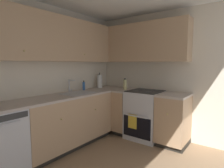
{
  "coord_description": "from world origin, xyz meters",
  "views": [
    {
      "loc": [
        -1.57,
        -1.31,
        1.43
      ],
      "look_at": [
        0.99,
        0.61,
        1.08
      ],
      "focal_mm": 29.7,
      "sensor_mm": 36.0,
      "label": 1
    }
  ],
  "objects_px": {
    "oven_range": "(145,114)",
    "soap_bottle": "(84,86)",
    "oil_bottle": "(125,84)",
    "paper_towel_roll": "(100,81)"
  },
  "relations": [
    {
      "from": "oven_range",
      "to": "soap_bottle",
      "type": "xyz_separation_m",
      "value": [
        -0.59,
        1.07,
        0.53
      ]
    },
    {
      "from": "soap_bottle",
      "to": "oil_bottle",
      "type": "distance_m",
      "value": 0.84
    },
    {
      "from": "soap_bottle",
      "to": "paper_towel_roll",
      "type": "relative_size",
      "value": 0.56
    },
    {
      "from": "oven_range",
      "to": "paper_towel_roll",
      "type": "distance_m",
      "value": 1.21
    },
    {
      "from": "soap_bottle",
      "to": "paper_towel_roll",
      "type": "distance_m",
      "value": 0.47
    },
    {
      "from": "paper_towel_roll",
      "to": "oil_bottle",
      "type": "height_order",
      "value": "paper_towel_roll"
    },
    {
      "from": "oil_bottle",
      "to": "paper_towel_roll",
      "type": "bearing_deg",
      "value": 100.01
    },
    {
      "from": "paper_towel_roll",
      "to": "soap_bottle",
      "type": "bearing_deg",
      "value": 177.52
    },
    {
      "from": "paper_towel_roll",
      "to": "oil_bottle",
      "type": "distance_m",
      "value": 0.6
    },
    {
      "from": "oven_range",
      "to": "oil_bottle",
      "type": "xyz_separation_m",
      "value": [
        -0.02,
        0.45,
        0.55
      ]
    }
  ]
}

